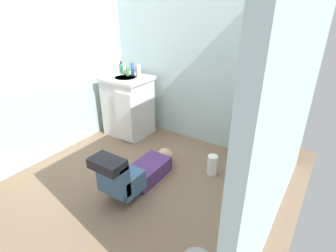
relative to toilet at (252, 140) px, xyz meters
name	(u,v)px	position (x,y,z in m)	size (l,w,h in m)	color
ground_plane	(146,178)	(-0.87, -0.77, -0.39)	(2.99, 3.16, 0.04)	#7E634B
wall_back	(199,49)	(-0.87, 0.35, 0.83)	(2.65, 0.08, 2.40)	#AEC5C4
wall_left	(52,52)	(-2.16, -0.77, 0.83)	(0.08, 2.16, 2.40)	#AEC5C4
wall_right	(295,91)	(0.41, -0.77, 0.83)	(0.08, 2.16, 2.40)	#AEC5C4
toilet	(252,140)	(0.00, 0.00, 0.00)	(0.36, 0.46, 0.75)	silver
vanity_cabinet	(128,106)	(-1.71, -0.05, 0.05)	(0.60, 0.53, 0.82)	silver
faucet	(133,71)	(-1.72, 0.09, 0.50)	(0.02, 0.02, 0.10)	silver
person_plumber	(136,172)	(-0.85, -0.94, -0.19)	(0.39, 1.06, 0.52)	#512D6B
tissue_box	(256,99)	(-0.04, 0.09, 0.43)	(0.22, 0.11, 0.10)	silver
toiletry_bag	(271,101)	(0.11, 0.09, 0.44)	(0.12, 0.09, 0.11)	#26262D
soap_dispenser	(121,68)	(-1.91, 0.07, 0.52)	(0.06, 0.06, 0.17)	#3B9259
bottle_white	(124,69)	(-1.83, 0.05, 0.52)	(0.04, 0.04, 0.14)	white
bottle_green	(128,71)	(-1.74, 0.02, 0.51)	(0.04, 0.04, 0.12)	green
bottle_blue	(132,69)	(-1.69, 0.05, 0.54)	(0.05, 0.05, 0.17)	#3A6CB8
bottle_pink	(137,71)	(-1.61, 0.05, 0.53)	(0.04, 0.04, 0.15)	pink
bottle_clear	(139,71)	(-1.55, 0.02, 0.54)	(0.05, 0.05, 0.17)	silver
paper_towel_roll	(212,165)	(-0.30, -0.32, -0.25)	(0.11, 0.11, 0.23)	white
toilet_paper_roll	(244,213)	(0.21, -0.76, -0.32)	(0.11, 0.11, 0.10)	white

